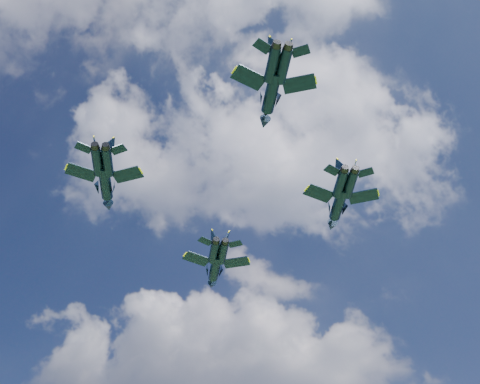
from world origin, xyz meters
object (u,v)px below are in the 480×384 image
Objects in this scene: jet_left at (106,184)px; jet_right at (338,205)px; jet_lead at (215,268)px; jet_slot at (271,95)px.

jet_left is 33.47m from jet_right.
jet_left is (-12.21, -19.93, 0.91)m from jet_lead.
jet_slot is at bearing -124.14° from jet_right.
jet_right is 22.04m from jet_slot.
jet_slot is (11.58, -30.51, 3.50)m from jet_lead.
jet_right is (19.74, -10.07, 2.41)m from jet_lead.
jet_slot is (-8.16, -20.44, 1.09)m from jet_right.
jet_left is 26.16m from jet_slot.
jet_left is 0.99× the size of jet_slot.
jet_lead is 22.30m from jet_right.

